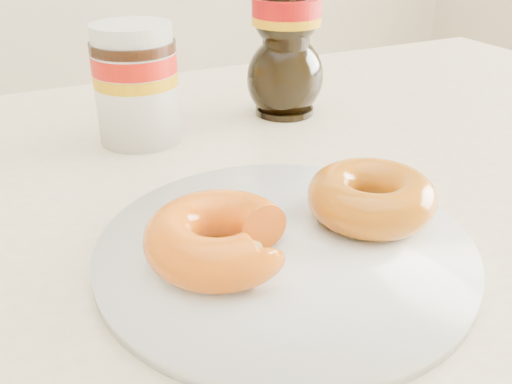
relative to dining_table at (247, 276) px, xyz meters
name	(u,v)px	position (x,y,z in m)	size (l,w,h in m)	color
dining_table	(247,276)	(0.00, 0.00, 0.00)	(1.40, 0.90, 0.75)	#FFECC2
plate	(285,249)	(-0.01, -0.10, 0.09)	(0.29, 0.29, 0.01)	white
donut_bitten	(219,238)	(-0.07, -0.10, 0.12)	(0.11, 0.11, 0.04)	#E3540C
donut_whole	(371,197)	(0.07, -0.09, 0.12)	(0.11, 0.11, 0.04)	#AE640B
nutella_jar	(136,79)	(-0.04, 0.20, 0.15)	(0.09, 0.09, 0.13)	white
syrup_bottle	(286,37)	(0.15, 0.20, 0.18)	(0.10, 0.09, 0.20)	black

